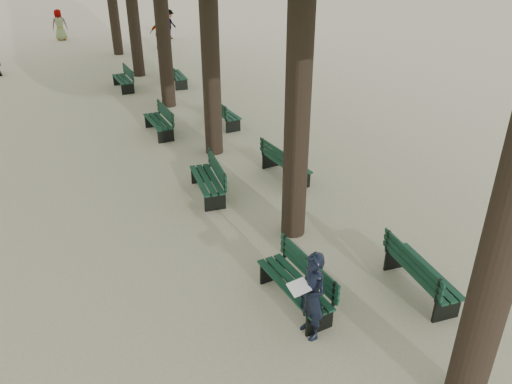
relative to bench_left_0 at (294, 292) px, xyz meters
name	(u,v)px	position (x,y,z in m)	size (l,w,h in m)	color
ground	(299,342)	(-0.37, -0.86, -0.27)	(120.00, 120.00, 0.00)	#B7AF8A
bench_left_0	(294,292)	(0.00, 0.00, 0.00)	(0.68, 1.83, 0.92)	black
bench_left_1	(207,186)	(0.00, 4.57, 0.00)	(0.77, 1.85, 0.92)	black
bench_left_2	(159,126)	(0.00, 9.31, 0.00)	(0.61, 1.81, 0.92)	black
bench_left_3	(123,83)	(0.00, 15.10, 0.00)	(0.62, 1.82, 0.92)	black
bench_right_0	(420,280)	(2.27, -0.66, 0.00)	(0.77, 1.85, 0.92)	black
bench_right_1	(285,168)	(2.27, 4.68, 0.00)	(0.71, 1.84, 0.92)	black
bench_right_2	(224,117)	(2.27, 9.27, 0.00)	(0.65, 1.82, 0.92)	black
bench_right_3	(177,79)	(2.27, 14.80, 0.00)	(0.69, 1.83, 0.92)	black
man_with_map	(312,296)	(-0.12, -0.77, 0.52)	(0.62, 0.66, 1.58)	black
pedestrian_d	(60,25)	(-1.28, 27.62, 0.63)	(0.89, 0.36, 1.81)	#262628
pedestrian_c	(159,33)	(3.59, 22.75, 0.55)	(0.97, 0.33, 1.65)	#262628
pedestrian_b	(169,24)	(4.90, 25.18, 0.60)	(1.13, 0.35, 1.75)	#262628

